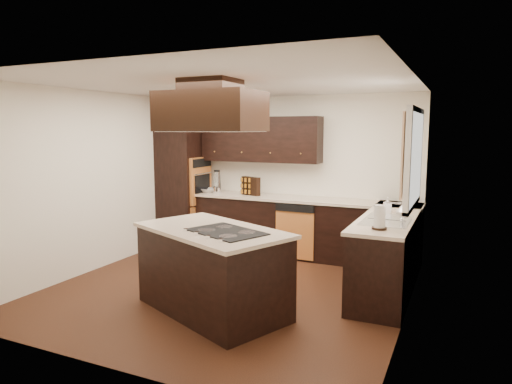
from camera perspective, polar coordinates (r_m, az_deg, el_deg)
floor at (r=5.82m, az=-3.43°, el=-12.07°), size 4.20×4.20×0.02m
ceiling at (r=5.50m, az=-3.65°, el=13.44°), size 4.20×4.20×0.02m
wall_back at (r=7.44m, az=4.14°, el=2.24°), size 4.20×0.02×2.50m
wall_front at (r=3.82m, az=-18.64°, el=-3.46°), size 4.20×0.02×2.50m
wall_left at (r=6.77m, az=-19.50°, el=1.27°), size 0.02×4.20×2.50m
wall_right at (r=4.90m, az=18.78°, el=-1.04°), size 0.02×4.20×2.50m
oven_column at (r=7.90m, az=-9.07°, el=1.11°), size 0.65×0.75×2.12m
wall_oven_face at (r=7.71m, az=-6.91°, el=1.43°), size 0.05×0.62×0.78m
base_cabinets_back at (r=7.26m, az=3.48°, el=-4.35°), size 2.93×0.60×0.88m
base_cabinets_right at (r=5.98m, az=16.36°, el=-7.33°), size 0.60×2.40×0.88m
countertop_back at (r=7.17m, az=3.47°, el=-0.78°), size 2.93×0.63×0.04m
countertop_right at (r=5.88m, az=16.39°, el=-2.98°), size 0.63×2.40×0.04m
upper_cabinets at (r=7.40m, az=0.55°, el=6.58°), size 2.00×0.34×0.72m
dishwasher_front at (r=6.90m, az=4.87°, el=-5.39°), size 0.60×0.05×0.72m
window_frame at (r=5.41m, az=19.15°, el=4.00°), size 0.06×1.32×1.12m
window_pane at (r=5.41m, az=19.45°, el=3.99°), size 0.00×1.20×1.00m
curtain_left at (r=5.00m, az=18.02°, el=4.35°), size 0.02×0.34×0.90m
curtain_right at (r=5.83m, az=18.99°, el=4.75°), size 0.02×0.34×0.90m
sink_rim at (r=5.53m, az=16.03°, el=-3.38°), size 0.52×0.84×0.01m
island at (r=5.04m, az=-5.46°, el=-9.89°), size 1.87×1.49×0.88m
island_top at (r=4.92m, az=-5.53°, el=-4.78°), size 1.95×1.57×0.04m
cooktop at (r=4.72m, az=-3.73°, el=-4.98°), size 0.92×0.79×0.01m
range_hood at (r=4.95m, az=-5.63°, el=9.99°), size 1.05×0.72×0.42m
hood_duct at (r=4.97m, az=-5.67°, el=13.16°), size 0.55×0.50×0.13m
blender_base at (r=7.62m, az=-4.87°, el=0.26°), size 0.15×0.15×0.10m
blender_pitcher at (r=7.60m, az=-4.88°, el=1.60°), size 0.13×0.13×0.26m
spice_rack at (r=7.34m, az=-0.65°, el=0.76°), size 0.36×0.21×0.29m
mixing_bowl at (r=7.72m, az=-6.01°, el=0.21°), size 0.35×0.35×0.07m
soap_bottle at (r=6.04m, az=16.11°, el=-1.56°), size 0.11×0.12×0.20m
paper_towel at (r=4.99m, az=15.20°, el=-3.08°), size 0.15×0.15×0.26m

